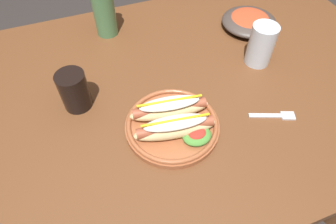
{
  "coord_description": "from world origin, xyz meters",
  "views": [
    {
      "loc": [
        -0.24,
        -0.54,
        1.35
      ],
      "look_at": [
        -0.07,
        -0.1,
        0.77
      ],
      "focal_mm": 31.37,
      "sensor_mm": 36.0,
      "label": 1
    }
  ],
  "objects_px": {
    "fork": "(276,116)",
    "glass_bottle": "(104,10)",
    "water_cup": "(261,45)",
    "soda_cup": "(74,91)",
    "hot_dog_plate": "(173,122)",
    "side_bowl": "(249,21)"
  },
  "relations": [
    {
      "from": "soda_cup",
      "to": "glass_bottle",
      "type": "distance_m",
      "value": 0.32
    },
    {
      "from": "glass_bottle",
      "to": "hot_dog_plate",
      "type": "bearing_deg",
      "value": -82.27
    },
    {
      "from": "fork",
      "to": "hot_dog_plate",
      "type": "bearing_deg",
      "value": -171.16
    },
    {
      "from": "soda_cup",
      "to": "water_cup",
      "type": "xyz_separation_m",
      "value": [
        0.54,
        -0.02,
        0.01
      ]
    },
    {
      "from": "glass_bottle",
      "to": "side_bowl",
      "type": "distance_m",
      "value": 0.48
    },
    {
      "from": "water_cup",
      "to": "side_bowl",
      "type": "xyz_separation_m",
      "value": [
        0.07,
        0.16,
        -0.04
      ]
    },
    {
      "from": "water_cup",
      "to": "fork",
      "type": "bearing_deg",
      "value": -107.87
    },
    {
      "from": "glass_bottle",
      "to": "soda_cup",
      "type": "bearing_deg",
      "value": -117.33
    },
    {
      "from": "hot_dog_plate",
      "to": "side_bowl",
      "type": "height_order",
      "value": "hot_dog_plate"
    },
    {
      "from": "fork",
      "to": "glass_bottle",
      "type": "xyz_separation_m",
      "value": [
        -0.33,
        0.51,
        0.08
      ]
    },
    {
      "from": "soda_cup",
      "to": "water_cup",
      "type": "bearing_deg",
      "value": -1.88
    },
    {
      "from": "hot_dog_plate",
      "to": "soda_cup",
      "type": "xyz_separation_m",
      "value": [
        -0.21,
        0.17,
        0.03
      ]
    },
    {
      "from": "fork",
      "to": "water_cup",
      "type": "height_order",
      "value": "water_cup"
    },
    {
      "from": "fork",
      "to": "water_cup",
      "type": "xyz_separation_m",
      "value": [
        0.07,
        0.21,
        0.06
      ]
    },
    {
      "from": "soda_cup",
      "to": "side_bowl",
      "type": "bearing_deg",
      "value": 13.46
    },
    {
      "from": "hot_dog_plate",
      "to": "soda_cup",
      "type": "distance_m",
      "value": 0.27
    },
    {
      "from": "fork",
      "to": "glass_bottle",
      "type": "distance_m",
      "value": 0.61
    },
    {
      "from": "hot_dog_plate",
      "to": "glass_bottle",
      "type": "bearing_deg",
      "value": 97.73
    },
    {
      "from": "hot_dog_plate",
      "to": "glass_bottle",
      "type": "height_order",
      "value": "glass_bottle"
    },
    {
      "from": "fork",
      "to": "soda_cup",
      "type": "height_order",
      "value": "soda_cup"
    },
    {
      "from": "glass_bottle",
      "to": "side_bowl",
      "type": "height_order",
      "value": "glass_bottle"
    },
    {
      "from": "hot_dog_plate",
      "to": "fork",
      "type": "bearing_deg",
      "value": -12.3
    }
  ]
}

